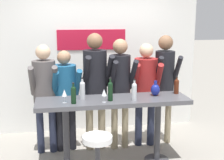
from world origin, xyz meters
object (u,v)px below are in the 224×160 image
at_px(person_center_left, 95,78).
at_px(person_left, 65,90).
at_px(wine_bottle_1, 82,89).
at_px(bar_stool, 98,156).
at_px(person_center, 120,81).
at_px(wine_bottle_2, 176,86).
at_px(wine_glass_0, 104,93).
at_px(tasting_table, 113,110).
at_px(wine_bottle_3, 73,94).
at_px(wine_glass_1, 64,93).
at_px(wine_bottle_0, 110,90).
at_px(person_right, 165,76).
at_px(decorative_vase, 155,90).
at_px(wine_bottle_4, 134,91).
at_px(person_far_left, 45,87).
at_px(person_center_right, 146,84).

bearing_deg(person_center_left, person_left, 169.96).
xyz_separation_m(person_center_left, wine_bottle_1, (-0.25, -0.52, -0.04)).
distance_m(bar_stool, person_center, 1.48).
bearing_deg(wine_bottle_2, wine_glass_0, -167.11).
height_order(person_center, wine_glass_0, person_center).
distance_m(tasting_table, person_center_left, 0.69).
relative_size(wine_bottle_3, wine_glass_1, 1.60).
bearing_deg(wine_bottle_0, person_right, 34.37).
bearing_deg(wine_bottle_2, person_center, 151.78).
distance_m(person_left, person_center, 0.87).
xyz_separation_m(wine_glass_0, decorative_vase, (0.78, 0.20, -0.04)).
distance_m(person_center, decorative_vase, 0.63).
height_order(person_right, wine_bottle_3, person_right).
xyz_separation_m(person_left, wine_bottle_2, (1.62, -0.49, 0.12)).
bearing_deg(wine_bottle_4, person_right, 46.64).
relative_size(wine_bottle_2, wine_bottle_4, 0.87).
distance_m(wine_bottle_1, wine_bottle_4, 0.71).
bearing_deg(tasting_table, wine_bottle_3, -166.15).
distance_m(tasting_table, wine_bottle_3, 0.64).
bearing_deg(decorative_vase, person_far_left, 161.97).
height_order(wine_bottle_2, wine_glass_1, wine_bottle_2).
relative_size(bar_stool, person_far_left, 0.44).
xyz_separation_m(person_center_left, person_center, (0.38, -0.05, -0.05)).
height_order(person_far_left, person_center_left, person_center_left).
xyz_separation_m(wine_bottle_0, wine_bottle_2, (1.03, 0.21, -0.03)).
relative_size(wine_bottle_4, wine_glass_0, 1.68).
bearing_deg(person_center, bar_stool, -116.70).
relative_size(wine_bottle_0, wine_glass_1, 1.83).
xyz_separation_m(tasting_table, wine_bottle_0, (-0.05, -0.09, 0.31)).
relative_size(person_left, wine_glass_0, 9.04).
bearing_deg(wine_bottle_2, person_center_right, 126.34).
bearing_deg(wine_bottle_3, wine_bottle_1, 55.52).
height_order(tasting_table, person_far_left, person_far_left).
height_order(bar_stool, person_center_left, person_center_left).
xyz_separation_m(bar_stool, wine_bottle_2, (1.29, 0.83, 0.61)).
bearing_deg(person_center, wine_bottle_2, -31.73).
xyz_separation_m(person_left, wine_bottle_4, (0.91, -0.74, 0.13)).
distance_m(tasting_table, wine_bottle_1, 0.52).
relative_size(bar_stool, decorative_vase, 3.37).
relative_size(person_left, person_center_left, 0.86).
bearing_deg(decorative_vase, person_center_right, 89.29).
xyz_separation_m(bar_stool, person_center_right, (0.96, 1.28, 0.55)).
bearing_deg(person_center_left, person_center_right, -6.20).
height_order(person_right, wine_bottle_1, person_right).
bearing_deg(person_center_right, person_center_left, -172.79).
bearing_deg(decorative_vase, wine_bottle_4, -151.64).
height_order(bar_stool, wine_glass_0, wine_glass_0).
xyz_separation_m(wine_bottle_2, wine_glass_0, (-1.12, -0.26, 0.00)).
relative_size(bar_stool, wine_bottle_2, 2.86).
relative_size(bar_stool, wine_bottle_4, 2.49).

